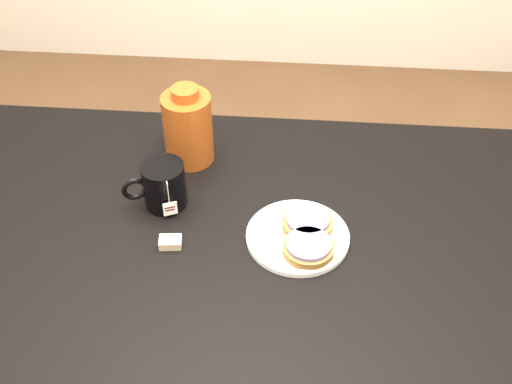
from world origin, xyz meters
TOP-DOWN VIEW (x-y plane):
  - table at (0.00, 0.00)m, footprint 1.40×0.90m
  - plate at (0.12, 0.03)m, footprint 0.21×0.21m
  - bagel_back at (0.14, 0.05)m, footprint 0.15×0.15m
  - bagel_front at (0.14, -0.02)m, footprint 0.13×0.13m
  - mug at (-0.17, 0.11)m, footprint 0.15×0.12m
  - teabag_pouch at (-0.14, -0.01)m, footprint 0.05×0.04m
  - bagel_package at (-0.14, 0.27)m, footprint 0.14×0.14m

SIDE VIEW (x-z plane):
  - table at x=0.00m, z-range 0.29..1.04m
  - plate at x=0.12m, z-range 0.75..0.77m
  - teabag_pouch at x=-0.14m, z-range 0.75..0.77m
  - bagel_back at x=0.14m, z-range 0.76..0.79m
  - bagel_front at x=0.14m, z-range 0.76..0.79m
  - mug at x=-0.17m, z-range 0.75..0.85m
  - bagel_package at x=-0.14m, z-range 0.74..0.93m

